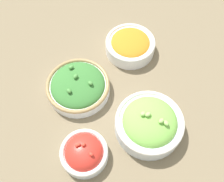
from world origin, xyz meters
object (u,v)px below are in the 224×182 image
at_px(bowl_carrots, 130,45).
at_px(bowl_broccoli, 78,86).
at_px(bowl_cherry_tomatoes, 84,153).
at_px(bowl_lettuce, 149,123).

relative_size(bowl_carrots, bowl_broccoli, 0.85).
xyz_separation_m(bowl_broccoli, bowl_cherry_tomatoes, (0.21, -0.04, -0.00)).
bearing_deg(bowl_cherry_tomatoes, bowl_carrots, 139.15).
distance_m(bowl_carrots, bowl_cherry_tomatoes, 0.40).
distance_m(bowl_carrots, bowl_lettuce, 0.29).
bearing_deg(bowl_cherry_tomatoes, bowl_lettuce, 93.62).
xyz_separation_m(bowl_carrots, bowl_broccoli, (0.09, -0.21, -0.00)).
relative_size(bowl_carrots, bowl_lettuce, 0.87).
bearing_deg(bowl_lettuce, bowl_broccoli, -141.92).
bearing_deg(bowl_carrots, bowl_lettuce, -12.21).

